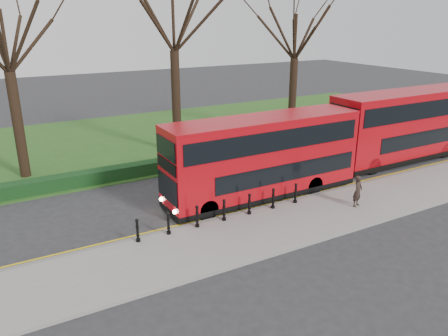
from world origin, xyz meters
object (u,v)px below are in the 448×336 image
bus_lead (263,158)px  pedestrian (358,191)px  bollard_row (224,210)px  bus_rear (406,126)px

bus_lead → pedestrian: bearing=-48.7°
bollard_row → bus_lead: bus_lead is taller
bus_lead → pedestrian: 5.04m
bollard_row → bus_rear: 15.66m
bollard_row → pedestrian: 6.87m
bus_lead → bus_rear: size_ratio=0.94×
pedestrian → bus_rear: bearing=7.6°
bollard_row → pedestrian: (6.61, -1.84, 0.30)m
bus_lead → pedestrian: (3.23, -3.67, -1.23)m
bollard_row → pedestrian: bearing=-15.6°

